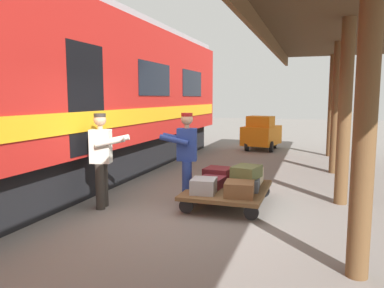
% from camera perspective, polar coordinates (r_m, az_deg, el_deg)
% --- Properties ---
extents(ground_plane, '(60.00, 60.00, 0.00)m').
position_cam_1_polar(ground_plane, '(6.39, 0.98, -10.88)').
color(ground_plane, slate).
extents(platform_canopy, '(3.20, 15.90, 3.56)m').
position_cam_1_polar(platform_canopy, '(5.96, 23.61, 18.95)').
color(platform_canopy, brown).
rests_on(platform_canopy, ground_plane).
extents(train_car, '(3.02, 17.24, 4.00)m').
position_cam_1_polar(train_car, '(7.96, -24.91, 7.08)').
color(train_car, '#B21E19').
rests_on(train_car, ground_plane).
extents(luggage_cart, '(1.40, 1.83, 0.32)m').
position_cam_1_polar(luggage_cart, '(6.95, 5.53, -7.10)').
color(luggage_cart, brown).
rests_on(luggage_cart, ground_plane).
extents(suitcase_slate_roller, '(0.56, 0.61, 0.21)m').
position_cam_1_polar(suitcase_slate_roller, '(6.85, 8.13, -6.06)').
color(suitcase_slate_roller, '#4C515B').
rests_on(suitcase_slate_roller, luggage_cart).
extents(suitcase_brown_leather, '(0.53, 0.54, 0.25)m').
position_cam_1_polar(suitcase_brown_leather, '(6.37, 7.31, -6.88)').
color(suitcase_brown_leather, brown).
rests_on(suitcase_brown_leather, luggage_cart).
extents(suitcase_maroon_trunk, '(0.55, 0.54, 0.27)m').
position_cam_1_polar(suitcase_maroon_trunk, '(7.46, 4.05, -4.69)').
color(suitcase_maroon_trunk, maroon).
rests_on(suitcase_maroon_trunk, luggage_cart).
extents(suitcase_cream_canvas, '(0.47, 0.56, 0.29)m').
position_cam_1_polar(suitcase_cream_canvas, '(7.33, 8.85, -4.89)').
color(suitcase_cream_canvas, beige).
rests_on(suitcase_cream_canvas, luggage_cart).
extents(suitcase_gray_aluminum, '(0.46, 0.50, 0.26)m').
position_cam_1_polar(suitcase_gray_aluminum, '(6.51, 1.82, -6.46)').
color(suitcase_gray_aluminum, '#9EA0A5').
rests_on(suitcase_gray_aluminum, luggage_cart).
extents(suitcase_burgundy_valise, '(0.50, 0.56, 0.18)m').
position_cam_1_polar(suitcase_burgundy_valise, '(6.99, 3.01, -5.84)').
color(suitcase_burgundy_valise, maroon).
rests_on(suitcase_burgundy_valise, luggage_cart).
extents(suitcase_olive_duffel, '(0.53, 0.63, 0.22)m').
position_cam_1_polar(suitcase_olive_duffel, '(6.82, 8.39, -4.27)').
color(suitcase_olive_duffel, brown).
rests_on(suitcase_olive_duffel, suitcase_slate_roller).
extents(porter_in_overalls, '(0.72, 0.53, 1.70)m').
position_cam_1_polar(porter_in_overalls, '(6.86, -0.95, -1.69)').
color(porter_in_overalls, navy).
rests_on(porter_in_overalls, ground_plane).
extents(porter_by_door, '(0.72, 0.53, 1.70)m').
position_cam_1_polar(porter_by_door, '(6.79, -13.68, -1.98)').
color(porter_by_door, '#332D28').
rests_on(porter_by_door, ground_plane).
extents(baggage_tug, '(1.40, 1.88, 1.30)m').
position_cam_1_polar(baggage_tug, '(14.35, 10.62, 1.61)').
color(baggage_tug, orange).
rests_on(baggage_tug, ground_plane).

